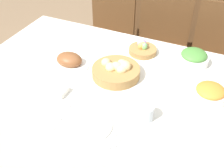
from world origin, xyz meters
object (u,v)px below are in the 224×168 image
knife (115,135)px  butter_dish (56,90)px  chair_far_center (160,46)px  dinner_plate (88,125)px  carrot_bowl (210,93)px  ham_platter (69,61)px  fork (62,117)px  egg_basket (143,49)px  spoon (121,137)px  green_salad_bowl (194,58)px  drinking_cup (146,113)px  sideboard (190,8)px  bread_basket (117,70)px  chair_far_right (217,59)px  chair_far_left (106,34)px

knife → butter_dish: 0.43m
chair_far_center → dinner_plate: 1.24m
dinner_plate → carrot_bowl: bearing=41.1°
ham_platter → fork: ham_platter is taller
carrot_bowl → egg_basket: bearing=148.5°
fork → spoon: same height
green_salad_bowl → drinking_cup: (-0.11, -0.56, -0.00)m
ham_platter → knife: ham_platter is taller
fork → spoon: 0.31m
drinking_cup → butter_dish: bearing=-178.5°
green_salad_bowl → drinking_cup: green_salad_bowl is taller
sideboard → bread_basket: 1.67m
ham_platter → egg_basket: bearing=40.6°
butter_dish → drinking_cup: bearing=1.5°
chair_far_center → chair_far_right: bearing=-4.5°
dinner_plate → knife: (0.14, 0.00, -0.00)m
carrot_bowl → chair_far_right: bearing=90.9°
knife → drinking_cup: (0.09, 0.16, 0.04)m
chair_far_center → green_salad_bowl: chair_far_center is taller
chair_far_right → spoon: 1.27m
drinking_cup → butter_dish: size_ratio=0.62×
egg_basket → green_salad_bowl: size_ratio=0.97×
sideboard → knife: (0.06, -2.06, 0.23)m
sideboard → egg_basket: 1.38m
knife → fork: bearing=175.5°
knife → butter_dish: size_ratio=1.45×
chair_far_right → chair_far_left: (-0.95, -0.00, 0.00)m
ham_platter → fork: bearing=-63.7°
sideboard → bread_basket: sideboard is taller
chair_far_left → fork: size_ratio=4.92×
drinking_cup → knife: bearing=-119.3°
fork → knife: 0.28m
sideboard → fork: size_ratio=6.16×
chair_far_left → ham_platter: bearing=-75.6°
sideboard → drinking_cup: size_ratio=14.33×
sideboard → spoon: bearing=-87.4°
butter_dish → ham_platter: bearing=104.8°
carrot_bowl → butter_dish: bearing=-159.7°
chair_far_left → carrot_bowl: bearing=-35.1°
chair_far_center → carrot_bowl: chair_far_center is taller
chair_far_left → fork: bearing=-69.9°
sideboard → green_salad_bowl: bearing=-79.0°
chair_far_right → dinner_plate: (-0.47, -1.22, 0.24)m
carrot_bowl → ham_platter: bearing=-178.4°
ham_platter → carrot_bowl: size_ratio=1.44×
carrot_bowl → knife: 0.54m
carrot_bowl → drinking_cup: (-0.25, -0.27, -0.00)m
chair_far_left → spoon: chair_far_left is taller
chair_far_right → bread_basket: (-0.50, -0.80, 0.27)m
dinner_plate → fork: 0.14m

